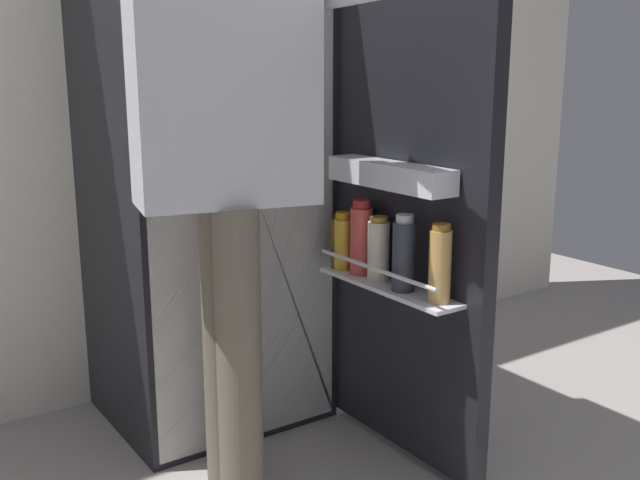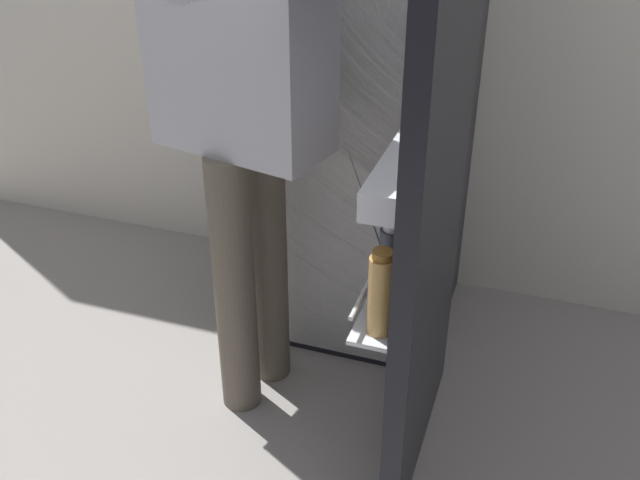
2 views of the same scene
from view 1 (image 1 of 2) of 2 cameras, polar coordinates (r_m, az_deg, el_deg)
ground_plane at (r=2.30m, az=-2.03°, el=-17.68°), size 5.68×5.68×0.00m
kitchen_wall at (r=2.77m, az=-12.58°, el=15.69°), size 4.40×0.10×2.63m
refrigerator at (r=2.43m, az=-7.86°, el=6.21°), size 0.72×1.23×1.78m
person at (r=1.92m, az=-7.03°, el=7.98°), size 0.57×0.83×1.67m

